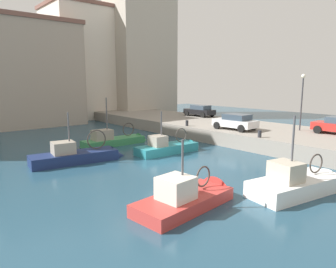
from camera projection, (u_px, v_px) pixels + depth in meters
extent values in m
plane|color=navy|center=(169.00, 164.00, 20.31)|extent=(80.00, 80.00, 0.00)
cube|color=gray|center=(266.00, 136.00, 27.52)|extent=(9.00, 56.00, 1.20)
cube|color=white|center=(296.00, 193.00, 14.95)|extent=(5.34, 2.82, 1.56)
cone|color=white|center=(331.00, 184.00, 16.37)|extent=(1.20, 1.89, 1.76)
cube|color=#896B4C|center=(297.00, 180.00, 14.83)|extent=(5.12, 2.63, 0.08)
cube|color=#B7AD99|center=(286.00, 172.00, 14.33)|extent=(1.39, 1.53, 0.96)
cylinder|color=#4C4C51|center=(293.00, 149.00, 14.33)|extent=(0.10, 0.10, 3.17)
torus|color=#3F3833|center=(316.00, 164.00, 15.43)|extent=(1.01, 0.26, 1.01)
sphere|color=white|center=(257.00, 188.00, 15.07)|extent=(0.32, 0.32, 0.32)
cube|color=#388951|center=(114.00, 145.00, 26.42)|extent=(5.45, 1.63, 1.15)
cone|color=#388951|center=(143.00, 140.00, 28.37)|extent=(0.90, 1.46, 1.45)
cube|color=#B2A893|center=(113.00, 139.00, 26.34)|extent=(5.24, 1.50, 0.08)
cube|color=gray|center=(102.00, 135.00, 25.59)|extent=(1.62, 1.10, 0.85)
cylinder|color=#4C4C51|center=(107.00, 119.00, 25.67)|extent=(0.10, 0.10, 3.57)
torus|color=#3F3833|center=(128.00, 129.00, 27.18)|extent=(1.17, 0.08, 1.17)
sphere|color=white|center=(91.00, 144.00, 26.03)|extent=(0.32, 0.32, 0.32)
cube|color=teal|center=(167.00, 153.00, 23.44)|extent=(5.06, 1.89, 1.29)
cone|color=teal|center=(194.00, 148.00, 25.15)|extent=(0.97, 1.54, 1.50)
cube|color=#B2A893|center=(167.00, 145.00, 23.35)|extent=(4.86, 1.75, 0.08)
cube|color=gray|center=(158.00, 141.00, 22.76)|extent=(1.12, 1.24, 0.82)
cylinder|color=#4C4C51|center=(161.00, 129.00, 22.80)|extent=(0.10, 0.10, 2.65)
torus|color=#3F3833|center=(181.00, 135.00, 24.07)|extent=(1.11, 0.13, 1.11)
sphere|color=white|center=(144.00, 151.00, 23.23)|extent=(0.32, 0.32, 0.32)
cube|color=navy|center=(75.00, 162.00, 20.66)|extent=(5.83, 2.47, 1.41)
cone|color=navy|center=(118.00, 156.00, 22.34)|extent=(1.10, 1.67, 1.57)
cube|color=#9E7A51|center=(74.00, 153.00, 20.55)|extent=(5.58, 2.30, 0.08)
cube|color=gray|center=(63.00, 148.00, 20.10)|extent=(1.54, 1.42, 0.82)
cylinder|color=#4C4C51|center=(69.00, 133.00, 20.16)|extent=(0.10, 0.10, 2.79)
torus|color=#3F3833|center=(97.00, 139.00, 21.26)|extent=(1.36, 0.26, 1.36)
sphere|color=white|center=(45.00, 160.00, 20.52)|extent=(0.32, 0.32, 0.32)
cube|color=#BC3833|center=(184.00, 208.00, 13.26)|extent=(4.89, 2.42, 1.10)
cone|color=#BC3833|center=(220.00, 192.00, 15.18)|extent=(1.07, 1.85, 1.76)
cube|color=#9E7A51|center=(184.00, 197.00, 13.18)|extent=(4.69, 2.25, 0.08)
cube|color=beige|center=(176.00, 188.00, 12.72)|extent=(1.46, 1.42, 0.97)
cylinder|color=#4C4C51|center=(182.00, 169.00, 12.87)|extent=(0.10, 0.10, 2.53)
torus|color=#3F3833|center=(203.00, 176.00, 14.01)|extent=(1.00, 0.18, 1.00)
sphere|color=white|center=(143.00, 207.00, 12.97)|extent=(0.32, 0.32, 0.32)
cube|color=silver|center=(235.00, 123.00, 27.03)|extent=(1.94, 3.86, 0.62)
cube|color=#384756|center=(237.00, 117.00, 26.79)|extent=(1.66, 2.19, 0.49)
cylinder|color=black|center=(217.00, 125.00, 27.42)|extent=(0.24, 0.65, 0.64)
cylinder|color=black|center=(229.00, 124.00, 28.61)|extent=(0.24, 0.65, 0.64)
cylinder|color=black|center=(241.00, 129.00, 25.53)|extent=(0.24, 0.65, 0.64)
cylinder|color=black|center=(253.00, 126.00, 26.72)|extent=(0.24, 0.65, 0.64)
cube|color=black|center=(199.00, 112.00, 37.37)|extent=(1.75, 3.94, 0.59)
cube|color=#384756|center=(201.00, 107.00, 37.14)|extent=(1.51, 2.22, 0.51)
cylinder|color=black|center=(187.00, 113.00, 37.85)|extent=(0.24, 0.65, 0.64)
cylinder|color=black|center=(196.00, 112.00, 38.93)|extent=(0.24, 0.65, 0.64)
cylinder|color=black|center=(203.00, 115.00, 35.90)|extent=(0.24, 0.65, 0.64)
cylinder|color=black|center=(212.00, 114.00, 36.98)|extent=(0.24, 0.65, 0.64)
cylinder|color=black|center=(318.00, 130.00, 25.01)|extent=(0.24, 0.65, 0.64)
cylinder|color=black|center=(326.00, 128.00, 26.10)|extent=(0.24, 0.65, 0.64)
cylinder|color=#2D2D33|center=(260.00, 134.00, 23.23)|extent=(0.28, 0.28, 0.55)
cylinder|color=#2D2D33|center=(187.00, 123.00, 29.25)|extent=(0.28, 0.28, 0.55)
cylinder|color=#38383D|center=(301.00, 105.00, 26.26)|extent=(0.12, 0.12, 4.50)
sphere|color=#F2EACC|center=(304.00, 76.00, 25.85)|extent=(0.36, 0.36, 0.36)
cube|color=#A39384|center=(35.00, 75.00, 37.75)|extent=(10.15, 7.18, 12.28)
cube|color=brown|center=(31.00, 21.00, 36.67)|extent=(10.56, 7.47, 0.50)
cube|color=#B2A899|center=(141.00, 48.00, 47.22)|extent=(9.42, 6.62, 21.13)
cube|color=silver|center=(82.00, 65.00, 45.56)|extent=(9.19, 8.61, 15.69)
cube|color=brown|center=(79.00, 8.00, 44.19)|extent=(9.55, 8.96, 0.50)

